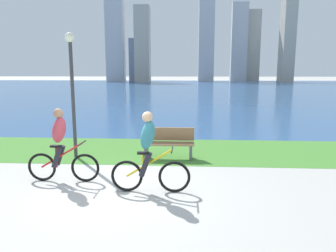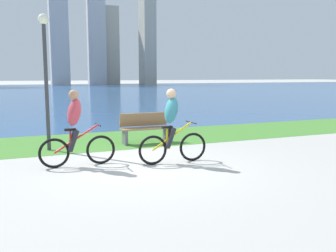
{
  "view_description": "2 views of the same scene",
  "coord_description": "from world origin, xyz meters",
  "px_view_note": "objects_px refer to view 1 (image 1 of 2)",
  "views": [
    {
      "loc": [
        1.43,
        -6.21,
        2.52
      ],
      "look_at": [
        0.99,
        1.21,
        1.23
      ],
      "focal_mm": 33.63,
      "sensor_mm": 36.0,
      "label": 1
    },
    {
      "loc": [
        -2.57,
        -7.53,
        2.01
      ],
      "look_at": [
        0.69,
        0.42,
        0.82
      ],
      "focal_mm": 39.07,
      "sensor_mm": 36.0,
      "label": 2
    }
  ],
  "objects_px": {
    "cyclist_lead": "(149,153)",
    "bench_near_path": "(168,143)",
    "cyclist_trailing": "(61,146)",
    "lamppost_tall": "(72,76)"
  },
  "relations": [
    {
      "from": "cyclist_lead",
      "to": "bench_near_path",
      "type": "xyz_separation_m",
      "value": [
        0.26,
        2.65,
        -0.39
      ]
    },
    {
      "from": "cyclist_lead",
      "to": "cyclist_trailing",
      "type": "relative_size",
      "value": 1.01
    },
    {
      "from": "cyclist_lead",
      "to": "lamppost_tall",
      "type": "xyz_separation_m",
      "value": [
        -2.51,
        2.61,
        1.54
      ]
    },
    {
      "from": "lamppost_tall",
      "to": "cyclist_trailing",
      "type": "bearing_deg",
      "value": -78.42
    },
    {
      "from": "cyclist_trailing",
      "to": "bench_near_path",
      "type": "distance_m",
      "value": 3.18
    },
    {
      "from": "cyclist_trailing",
      "to": "bench_near_path",
      "type": "xyz_separation_m",
      "value": [
        2.34,
        2.12,
        -0.39
      ]
    },
    {
      "from": "bench_near_path",
      "to": "cyclist_lead",
      "type": "bearing_deg",
      "value": -95.57
    },
    {
      "from": "cyclist_trailing",
      "to": "bench_near_path",
      "type": "relative_size",
      "value": 1.14
    },
    {
      "from": "lamppost_tall",
      "to": "bench_near_path",
      "type": "bearing_deg",
      "value": 0.77
    },
    {
      "from": "cyclist_lead",
      "to": "cyclist_trailing",
      "type": "xyz_separation_m",
      "value": [
        -2.08,
        0.53,
        -0.0
      ]
    }
  ]
}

